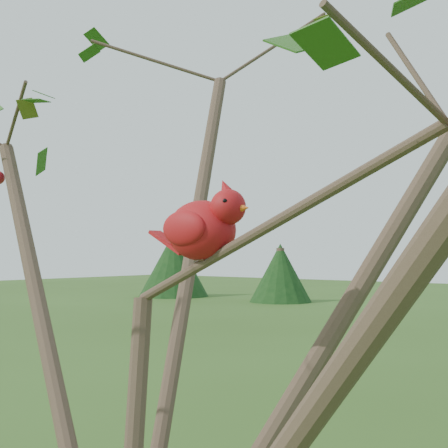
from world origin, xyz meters
TOP-DOWN VIEW (x-y plane):
  - crabapple_tree at (0.03, -0.02)m, footprint 2.35×2.05m
  - cardinal at (0.12, 0.09)m, footprint 0.22×0.11m

SIDE VIEW (x-z plane):
  - cardinal at x=0.12m, z-range 2.00..2.16m
  - crabapple_tree at x=0.03m, z-range 0.65..3.60m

